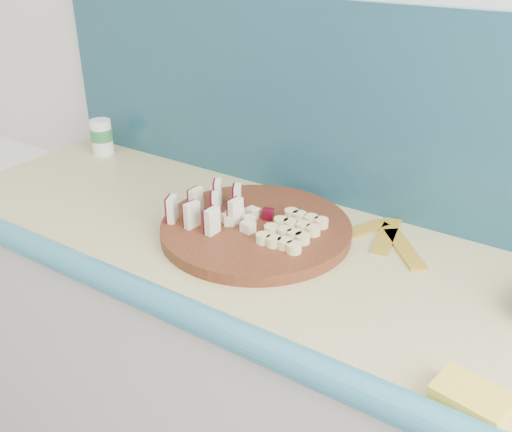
% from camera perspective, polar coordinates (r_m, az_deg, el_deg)
% --- Properties ---
extents(kitchen_counter, '(2.20, 0.63, 0.91)m').
position_cam_1_polar(kitchen_counter, '(1.51, 8.17, -20.33)').
color(kitchen_counter, beige).
rests_on(kitchen_counter, ground).
extents(backsplash, '(2.20, 0.02, 0.50)m').
position_cam_1_polar(backsplash, '(1.36, 15.65, 9.01)').
color(backsplash, teal).
rests_on(backsplash, kitchen_counter).
extents(cutting_board, '(0.46, 0.46, 0.03)m').
position_cam_1_polar(cutting_board, '(1.33, 0.00, -1.29)').
color(cutting_board, '#421C0E').
rests_on(cutting_board, kitchen_counter).
extents(apple_wedges, '(0.15, 0.18, 0.06)m').
position_cam_1_polar(apple_wedges, '(1.35, -4.68, 1.00)').
color(apple_wedges, '#F6EBC5').
rests_on(apple_wedges, cutting_board).
extents(apple_chunks, '(0.06, 0.07, 0.02)m').
position_cam_1_polar(apple_chunks, '(1.34, -1.05, -0.04)').
color(apple_chunks, beige).
rests_on(apple_chunks, cutting_board).
extents(banana_slices, '(0.12, 0.17, 0.02)m').
position_cam_1_polar(banana_slices, '(1.28, 3.67, -1.41)').
color(banana_slices, '#F6E096').
rests_on(banana_slices, cutting_board).
extents(canister, '(0.07, 0.07, 0.11)m').
position_cam_1_polar(canister, '(1.86, -15.17, 7.68)').
color(canister, white).
rests_on(canister, kitchen_counter).
extents(sponge, '(0.12, 0.09, 0.03)m').
position_cam_1_polar(sponge, '(0.95, 20.66, -16.73)').
color(sponge, '#FFE343').
rests_on(sponge, kitchen_counter).
extents(banana_peel, '(0.25, 0.20, 0.01)m').
position_cam_1_polar(banana_peel, '(1.35, 12.51, -2.23)').
color(banana_peel, gold).
rests_on(banana_peel, kitchen_counter).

